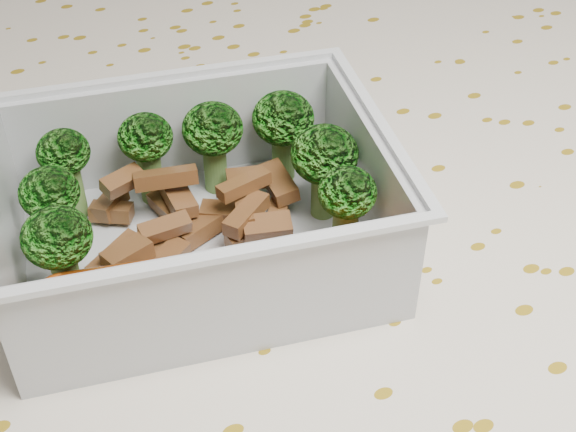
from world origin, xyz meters
name	(u,v)px	position (x,y,z in m)	size (l,w,h in m)	color
dining_table	(299,367)	(0.00, 0.00, 0.67)	(1.40, 0.90, 0.75)	brown
tablecloth	(300,308)	(0.00, 0.00, 0.72)	(1.46, 0.96, 0.19)	beige
lunch_container	(197,222)	(-0.05, 0.02, 0.78)	(0.22, 0.19, 0.07)	silver
broccoli_florets	(200,166)	(-0.03, 0.04, 0.80)	(0.17, 0.12, 0.05)	#608C3F
meat_pile	(198,215)	(-0.04, 0.04, 0.77)	(0.12, 0.08, 0.03)	brown
sausage	(222,276)	(-0.05, -0.02, 0.78)	(0.16, 0.06, 0.03)	#CC4B11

